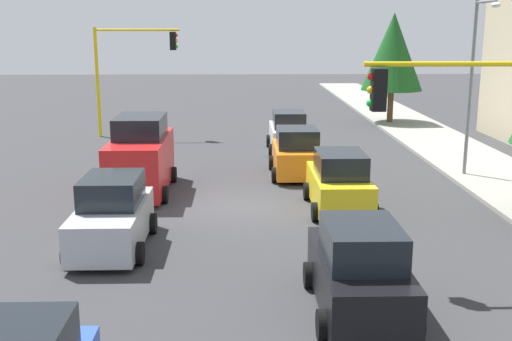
{
  "coord_description": "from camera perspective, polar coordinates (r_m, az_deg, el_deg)",
  "views": [
    {
      "loc": [
        20.11,
        0.2,
        5.9
      ],
      "look_at": [
        -0.21,
        0.73,
        1.2
      ],
      "focal_mm": 43.69,
      "sensor_mm": 36.0,
      "label": 1
    }
  ],
  "objects": [
    {
      "name": "car_silver",
      "position": [
        17.35,
        -13.03,
        -4.09
      ],
      "size": [
        4.0,
        2.03,
        1.98
      ],
      "color": "#B2B5BA",
      "rests_on": "ground"
    },
    {
      "name": "sidewalk_kerb",
      "position": [
        27.76,
        20.32,
        0.08
      ],
      "size": [
        80.0,
        4.0,
        0.15
      ],
      "primitive_type": "cube",
      "color": "gray",
      "rests_on": "ground"
    },
    {
      "name": "traffic_signal_near_left",
      "position": [
        15.27,
        19.38,
        4.09
      ],
      "size": [
        0.36,
        4.59,
        5.23
      ],
      "color": "yellow",
      "rests_on": "ground"
    },
    {
      "name": "car_yellow",
      "position": [
        20.55,
        7.62,
        -1.19
      ],
      "size": [
        4.01,
        2.04,
        1.98
      ],
      "color": "yellow",
      "rests_on": "ground"
    },
    {
      "name": "car_white",
      "position": [
        30.1,
        2.99,
        3.43
      ],
      "size": [
        3.88,
        2.0,
        1.98
      ],
      "color": "white",
      "rests_on": "ground"
    },
    {
      "name": "street_lamp_curbside",
      "position": [
        25.42,
        19.48,
        8.79
      ],
      "size": [
        2.15,
        0.28,
        7.0
      ],
      "color": "slate",
      "rests_on": "ground"
    },
    {
      "name": "car_orange",
      "position": [
        25.13,
        3.75,
        1.51
      ],
      "size": [
        3.65,
        2.12,
        1.98
      ],
      "color": "orange",
      "rests_on": "ground"
    },
    {
      "name": "car_black",
      "position": [
        13.39,
        9.43,
        -9.11
      ],
      "size": [
        3.98,
        2.04,
        1.98
      ],
      "color": "black",
      "rests_on": "ground"
    },
    {
      "name": "delivery_van_red",
      "position": [
        22.91,
        -10.5,
        1.17
      ],
      "size": [
        4.8,
        2.22,
        2.77
      ],
      "color": "red",
      "rests_on": "ground"
    },
    {
      "name": "tree_roadside_far",
      "position": [
        39.26,
        12.42,
        10.56
      ],
      "size": [
        3.71,
        3.71,
        6.75
      ],
      "color": "brown",
      "rests_on": "ground"
    },
    {
      "name": "traffic_signal_far_right",
      "position": [
        34.67,
        -11.52,
        9.88
      ],
      "size": [
        0.36,
        4.59,
        5.89
      ],
      "color": "yellow",
      "rests_on": "ground"
    },
    {
      "name": "ground_plane",
      "position": [
        20.96,
        -1.99,
        -3.34
      ],
      "size": [
        120.0,
        120.0,
        0.0
      ],
      "primitive_type": "plane",
      "color": "#353538"
    }
  ]
}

